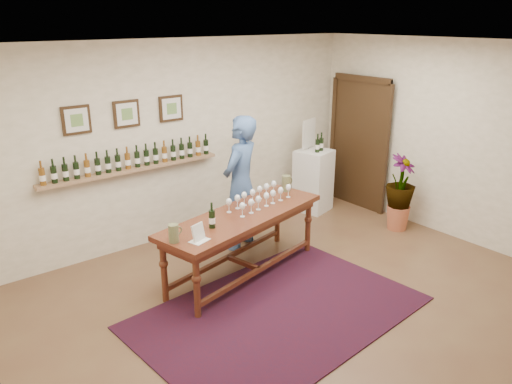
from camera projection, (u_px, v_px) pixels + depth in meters
ground at (300, 301)px, 5.68m from camera, size 6.00×6.00×0.00m
room_shell at (319, 146)px, 7.91m from camera, size 6.00×6.00×6.00m
rug at (279, 312)px, 5.45m from camera, size 3.17×2.24×0.02m
tasting_table at (243, 223)px, 6.06m from camera, size 2.40×1.19×0.82m
table_glasses at (259, 197)px, 6.28m from camera, size 1.40×0.58×0.19m
table_bottles at (209, 213)px, 5.59m from camera, size 0.32×0.19×0.33m
pitcher_left at (174, 233)px, 5.23m from camera, size 0.16×0.16×0.20m
pitcher_right at (286, 183)px, 6.77m from camera, size 0.15×0.15×0.22m
menu_card at (198, 232)px, 5.27m from camera, size 0.24×0.20×0.19m
display_pedestal at (313, 181)px, 8.22m from camera, size 0.62×0.62×1.02m
pedestal_bottles at (319, 142)px, 7.94m from camera, size 0.32×0.16×0.31m
info_sign at (309, 134)px, 8.06m from camera, size 0.37×0.11×0.51m
potted_plant at (400, 193)px, 7.43m from camera, size 0.62×0.62×1.00m
person at (241, 183)px, 6.74m from camera, size 0.80×0.69×1.86m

